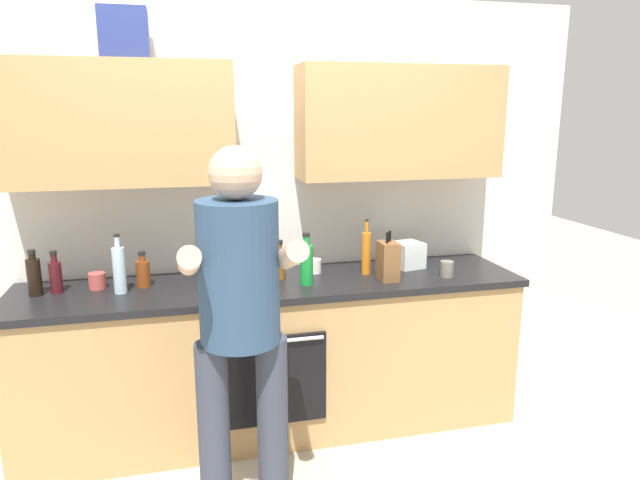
# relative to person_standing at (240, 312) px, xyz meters

# --- Properties ---
(ground_plane) EXTENTS (12.00, 12.00, 0.00)m
(ground_plane) POSITION_rel_person_standing_xyz_m (0.27, 0.76, -1.01)
(ground_plane) COLOR #B2A893
(back_wall_unit) EXTENTS (4.00, 0.38, 2.50)m
(back_wall_unit) POSITION_rel_person_standing_xyz_m (0.27, 1.03, 0.49)
(back_wall_unit) COLOR silver
(back_wall_unit) RESTS_ON ground
(counter) EXTENTS (2.84, 0.67, 0.90)m
(counter) POSITION_rel_person_standing_xyz_m (0.27, 0.76, -0.56)
(counter) COLOR tan
(counter) RESTS_ON ground
(person_standing) EXTENTS (0.49, 0.45, 1.71)m
(person_standing) POSITION_rel_person_standing_xyz_m (0.00, 0.00, 0.00)
(person_standing) COLOR #383D4C
(person_standing) RESTS_ON ground
(bottle_oil) EXTENTS (0.07, 0.07, 0.29)m
(bottle_oil) POSITION_rel_person_standing_xyz_m (-0.02, 0.92, 0.02)
(bottle_oil) COLOR olive
(bottle_oil) RESTS_ON counter
(bottle_juice) EXTENTS (0.05, 0.05, 0.33)m
(bottle_juice) POSITION_rel_person_standing_xyz_m (0.82, 0.79, 0.02)
(bottle_juice) COLOR orange
(bottle_juice) RESTS_ON counter
(bottle_soda) EXTENTS (0.07, 0.07, 0.29)m
(bottle_soda) POSITION_rel_person_standing_xyz_m (0.44, 0.67, 0.01)
(bottle_soda) COLOR #198C33
(bottle_soda) RESTS_ON counter
(bottle_syrup) EXTENTS (0.07, 0.07, 0.22)m
(bottle_syrup) POSITION_rel_person_standing_xyz_m (0.31, 0.83, -0.02)
(bottle_syrup) COLOR #8C4C14
(bottle_syrup) RESTS_ON counter
(bottle_vinegar) EXTENTS (0.07, 0.07, 0.20)m
(bottle_vinegar) POSITION_rel_person_standing_xyz_m (-0.44, 0.84, -0.03)
(bottle_vinegar) COLOR brown
(bottle_vinegar) RESTS_ON counter
(bottle_water) EXTENTS (0.07, 0.07, 0.32)m
(bottle_water) POSITION_rel_person_standing_xyz_m (-0.55, 0.76, 0.02)
(bottle_water) COLOR silver
(bottle_water) RESTS_ON counter
(bottle_wine) EXTENTS (0.07, 0.07, 0.23)m
(bottle_wine) POSITION_rel_person_standing_xyz_m (-0.88, 0.85, -0.02)
(bottle_wine) COLOR #471419
(bottle_wine) RESTS_ON counter
(bottle_soy) EXTENTS (0.07, 0.07, 0.24)m
(bottle_soy) POSITION_rel_person_standing_xyz_m (-0.98, 0.82, -0.01)
(bottle_soy) COLOR black
(bottle_soy) RESTS_ON counter
(cup_stoneware) EXTENTS (0.08, 0.08, 0.09)m
(cup_stoneware) POSITION_rel_person_standing_xyz_m (1.26, 0.62, -0.07)
(cup_stoneware) COLOR slate
(cup_stoneware) RESTS_ON counter
(cup_ceramic) EXTENTS (0.09, 0.09, 0.09)m
(cup_ceramic) POSITION_rel_person_standing_xyz_m (-0.68, 0.87, -0.07)
(cup_ceramic) COLOR #BF4C47
(cup_ceramic) RESTS_ON counter
(cup_coffee) EXTENTS (0.08, 0.08, 0.08)m
(cup_coffee) POSITION_rel_person_standing_xyz_m (0.53, 0.89, -0.07)
(cup_coffee) COLOR white
(cup_coffee) RESTS_ON counter
(mixing_bowl) EXTENTS (0.26, 0.26, 0.08)m
(mixing_bowl) POSITION_rel_person_standing_xyz_m (0.03, 0.70, -0.07)
(mixing_bowl) COLOR silver
(mixing_bowl) RESTS_ON counter
(knife_block) EXTENTS (0.10, 0.14, 0.28)m
(knife_block) POSITION_rel_person_standing_xyz_m (0.91, 0.65, -0.00)
(knife_block) COLOR brown
(knife_block) RESTS_ON counter
(grocery_bag_produce) EXTENTS (0.19, 0.19, 0.16)m
(grocery_bag_produce) POSITION_rel_person_standing_xyz_m (1.12, 0.87, -0.03)
(grocery_bag_produce) COLOR silver
(grocery_bag_produce) RESTS_ON counter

